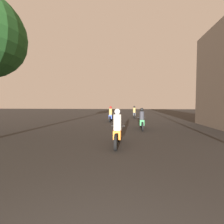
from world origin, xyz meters
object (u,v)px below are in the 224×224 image
at_px(motorcycle_orange, 117,131).
at_px(motorcycle_green, 142,121).
at_px(motorcycle_blue, 111,115).
at_px(motorcycle_black, 134,113).

relative_size(motorcycle_orange, motorcycle_green, 0.98).
relative_size(motorcycle_orange, motorcycle_blue, 1.01).
bearing_deg(motorcycle_green, motorcycle_black, 97.82).
distance_m(motorcycle_orange, motorcycle_blue, 9.01).
bearing_deg(motorcycle_orange, motorcycle_green, 71.35).
height_order(motorcycle_blue, motorcycle_black, motorcycle_black).
distance_m(motorcycle_green, motorcycle_blue, 5.35).
relative_size(motorcycle_green, motorcycle_black, 1.00).
height_order(motorcycle_orange, motorcycle_black, motorcycle_black).
bearing_deg(motorcycle_blue, motorcycle_green, -58.47).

